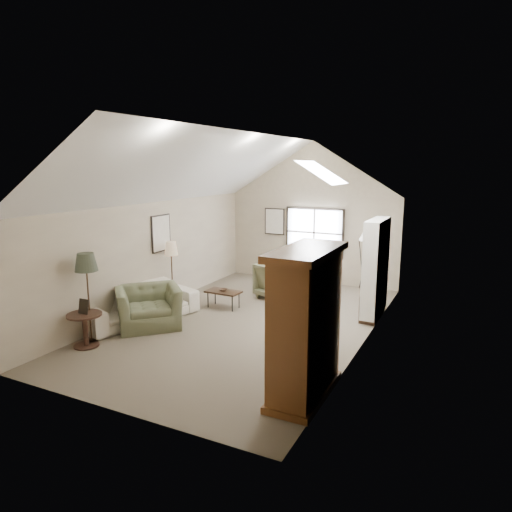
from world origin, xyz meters
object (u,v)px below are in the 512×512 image
at_px(side_chair, 317,270).
at_px(coffee_table, 223,299).
at_px(armchair_far, 280,280).
at_px(sofa, 139,304).
at_px(armoire, 306,324).
at_px(side_table, 85,330).
at_px(armchair_near, 148,307).

bearing_deg(side_chair, coffee_table, -129.67).
bearing_deg(armchair_far, sofa, 72.92).
xyz_separation_m(armoire, armchair_far, (-2.31, 4.44, -0.64)).
height_order(armoire, armchair_far, armoire).
xyz_separation_m(armoire, coffee_table, (-3.18, 3.08, -0.89)).
xyz_separation_m(coffee_table, side_chair, (1.44, 2.58, 0.33)).
bearing_deg(sofa, side_chair, -14.57).
xyz_separation_m(sofa, side_chair, (2.64, 4.15, 0.16)).
xyz_separation_m(armchair_far, side_table, (-2.00, -4.53, -0.14)).
bearing_deg(coffee_table, side_table, -109.57).
bearing_deg(armoire, sofa, 160.98).
relative_size(armchair_near, coffee_table, 1.59).
bearing_deg(armchair_far, coffee_table, 75.51).
height_order(armoire, coffee_table, armoire).
xyz_separation_m(armchair_near, coffee_table, (0.78, 1.78, -0.21)).
xyz_separation_m(armchair_near, side_chair, (2.23, 4.36, 0.12)).
distance_m(armoire, armchair_near, 4.23).
bearing_deg(side_table, armchair_near, 76.18).
distance_m(armoire, coffee_table, 4.52).
xyz_separation_m(armoire, side_chair, (-1.74, 5.66, -0.56)).
height_order(armoire, armchair_near, armoire).
xyz_separation_m(armchair_near, armchair_far, (1.65, 3.14, 0.04)).
bearing_deg(sofa, armoire, -91.13).
height_order(sofa, armchair_near, armchair_near).
bearing_deg(armchair_far, armchair_near, 80.32).
bearing_deg(armoire, armchair_far, 117.48).
bearing_deg(armoire, side_table, -178.80).
distance_m(sofa, coffee_table, 1.98).
bearing_deg(side_chair, armchair_far, -125.57).
height_order(armchair_near, side_chair, side_chair).
relative_size(armchair_near, armchair_far, 1.28).
bearing_deg(sofa, armchair_near, -98.41).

